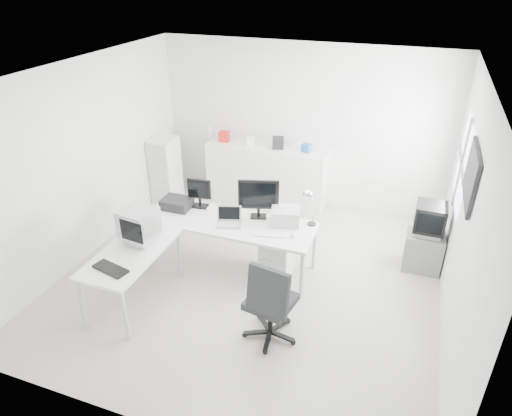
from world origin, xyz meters
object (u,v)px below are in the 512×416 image
(side_desk, at_px, (134,276))
(lcd_monitor_small, at_px, (200,193))
(sideboard, at_px, (267,175))
(laser_printer, at_px, (285,216))
(tv_cabinet, at_px, (423,251))
(main_desk, at_px, (229,244))
(lcd_monitor_large, at_px, (259,199))
(laptop, at_px, (229,219))
(crt_monitor, at_px, (139,224))
(inkjet_printer, at_px, (177,203))
(office_chair, at_px, (271,298))
(drawer_pedestal, at_px, (277,256))
(crt_tv, at_px, (430,220))
(filing_cabinet, at_px, (166,170))

(side_desk, xyz_separation_m, lcd_monitor_small, (0.30, 1.35, 0.59))
(side_desk, bearing_deg, sideboard, 77.68)
(laser_printer, distance_m, tv_cabinet, 2.06)
(main_desk, distance_m, lcd_monitor_large, 0.79)
(lcd_monitor_large, relative_size, sideboard, 0.27)
(laptop, bearing_deg, crt_monitor, -157.84)
(inkjet_printer, bearing_deg, main_desk, -7.20)
(crt_monitor, height_order, office_chair, crt_monitor)
(tv_cabinet, bearing_deg, laptop, -158.60)
(lcd_monitor_large, bearing_deg, lcd_monitor_small, 162.87)
(drawer_pedestal, xyz_separation_m, lcd_monitor_small, (-1.25, 0.20, 0.67))
(lcd_monitor_small, height_order, office_chair, lcd_monitor_small)
(sideboard, bearing_deg, main_desk, -85.84)
(crt_tv, distance_m, sideboard, 3.01)
(lcd_monitor_large, bearing_deg, drawer_pedestal, -46.88)
(laptop, bearing_deg, inkjet_printer, 149.83)
(lcd_monitor_small, xyz_separation_m, filing_cabinet, (-1.35, 1.31, -0.38))
(crt_tv, bearing_deg, sideboard, 156.60)
(side_desk, relative_size, crt_monitor, 2.76)
(inkjet_printer, height_order, filing_cabinet, filing_cabinet)
(drawer_pedestal, relative_size, filing_cabinet, 0.51)
(laptop, xyz_separation_m, filing_cabinet, (-1.95, 1.66, -0.26))
(lcd_monitor_small, distance_m, tv_cabinet, 3.29)
(lcd_monitor_large, xyz_separation_m, laser_printer, (0.40, -0.03, -0.18))
(main_desk, bearing_deg, crt_tv, 19.08)
(drawer_pedestal, distance_m, laser_printer, 0.59)
(side_desk, xyz_separation_m, sideboard, (0.70, 3.19, 0.16))
(drawer_pedestal, height_order, laser_printer, laser_printer)
(tv_cabinet, relative_size, sideboard, 0.26)
(inkjet_printer, bearing_deg, office_chair, -34.20)
(office_chair, height_order, sideboard, office_chair)
(office_chair, bearing_deg, tv_cabinet, 61.60)
(inkjet_printer, distance_m, crt_monitor, 0.97)
(side_desk, height_order, inkjet_printer, inkjet_printer)
(drawer_pedestal, xyz_separation_m, lcd_monitor_large, (-0.35, 0.20, 0.74))
(filing_cabinet, bearing_deg, lcd_monitor_small, -44.27)
(inkjet_printer, relative_size, office_chair, 0.37)
(lcd_monitor_small, xyz_separation_m, office_chair, (1.54, -1.38, -0.41))
(office_chair, bearing_deg, main_desk, 141.43)
(laptop, bearing_deg, side_desk, -149.63)
(tv_cabinet, bearing_deg, main_desk, -160.92)
(inkjet_printer, height_order, crt_monitor, crt_monitor)
(drawer_pedestal, height_order, crt_monitor, crt_monitor)
(laptop, xyz_separation_m, office_chair, (0.94, -1.03, -0.29))
(main_desk, xyz_separation_m, crt_monitor, (-0.85, -0.85, 0.63))
(inkjet_printer, xyz_separation_m, crt_tv, (3.45, 0.80, -0.03))
(crt_monitor, xyz_separation_m, crt_tv, (3.45, 1.75, -0.21))
(drawer_pedestal, relative_size, office_chair, 0.53)
(filing_cabinet, bearing_deg, drawer_pedestal, -30.21)
(drawer_pedestal, relative_size, laser_printer, 1.58)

